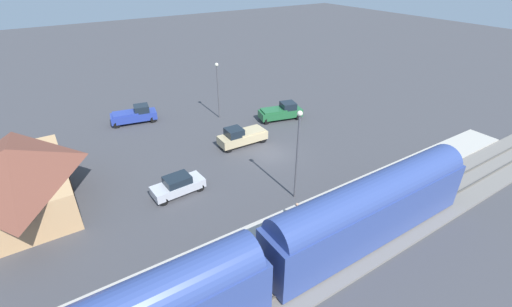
{
  "coord_description": "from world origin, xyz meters",
  "views": [
    {
      "loc": [
        -25.72,
        18.44,
        18.03
      ],
      "look_at": [
        -0.53,
        2.15,
        1.0
      ],
      "focal_mm": 24.32,
      "sensor_mm": 36.0,
      "label": 1
    }
  ],
  "objects": [
    {
      "name": "ground_plane",
      "position": [
        0.0,
        0.0,
        0.0
      ],
      "size": [
        200.0,
        200.0,
        0.0
      ],
      "primitive_type": "plane",
      "color": "#424247"
    },
    {
      "name": "pedestrian_on_platform",
      "position": [
        -10.03,
        4.63,
        1.28
      ],
      "size": [
        0.36,
        0.36,
        1.71
      ],
      "color": "#23284C",
      "rests_on": "platform"
    },
    {
      "name": "pickup_tan",
      "position": [
        3.5,
        1.4,
        1.03
      ],
      "size": [
        2.08,
        5.44,
        2.14
      ],
      "color": "#C6B284",
      "rests_on": "ground"
    },
    {
      "name": "pickup_blue",
      "position": [
        15.75,
        9.55,
        1.03
      ],
      "size": [
        2.91,
        5.67,
        2.14
      ],
      "color": "#283D9E",
      "rests_on": "ground"
    },
    {
      "name": "station_building",
      "position": [
        4.0,
        22.0,
        2.77
      ],
      "size": [
        12.34,
        7.82,
        5.31
      ],
      "color": "tan",
      "rests_on": "ground"
    },
    {
      "name": "pedestrian_waiting_far",
      "position": [
        -10.71,
        -7.63,
        1.28
      ],
      "size": [
        0.36,
        0.36,
        1.71
      ],
      "color": "#23284C",
      "rests_on": "platform"
    },
    {
      "name": "railway_track",
      "position": [
        -14.0,
        0.0,
        0.09
      ],
      "size": [
        4.8,
        70.0,
        0.3
      ],
      "color": "slate",
      "rests_on": "ground"
    },
    {
      "name": "light_pole_near_platform",
      "position": [
        -7.2,
        2.52,
        5.01
      ],
      "size": [
        0.44,
        0.44,
        7.99
      ],
      "color": "#515156",
      "rests_on": "ground"
    },
    {
      "name": "sedan_silver",
      "position": [
        -1.33,
        10.71,
        0.88
      ],
      "size": [
        2.1,
        4.6,
        1.74
      ],
      "color": "silver",
      "rests_on": "ground"
    },
    {
      "name": "pickup_green",
      "position": [
        6.69,
        -6.32,
        1.03
      ],
      "size": [
        3.17,
        5.71,
        2.14
      ],
      "color": "#236638",
      "rests_on": "ground"
    },
    {
      "name": "light_pole_lot_center",
      "position": [
        11.43,
        0.03,
        4.5
      ],
      "size": [
        0.44,
        0.44,
        7.07
      ],
      "color": "#515156",
      "rests_on": "ground"
    },
    {
      "name": "platform",
      "position": [
        -10.0,
        0.0,
        0.15
      ],
      "size": [
        3.2,
        46.0,
        0.3
      ],
      "color": "#B7B2A8",
      "rests_on": "ground"
    }
  ]
}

